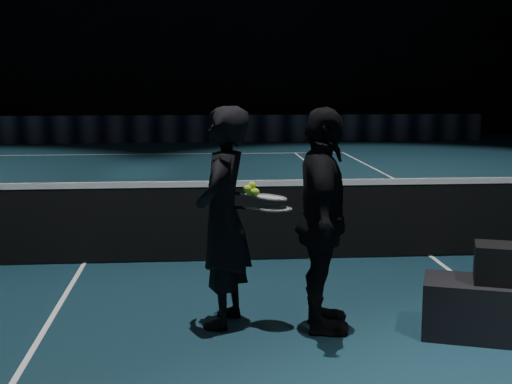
# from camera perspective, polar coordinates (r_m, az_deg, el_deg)

# --- Properties ---
(floor) EXTENTS (36.00, 36.00, 0.00)m
(floor) POSITION_cam_1_polar(r_m,az_deg,el_deg) (8.52, -13.58, -5.59)
(floor) COLOR #0D2430
(floor) RESTS_ON ground
(court_lines) EXTENTS (10.98, 23.78, 0.01)m
(court_lines) POSITION_cam_1_polar(r_m,az_deg,el_deg) (8.52, -13.58, -5.56)
(court_lines) COLOR white
(court_lines) RESTS_ON floor
(net_mesh) EXTENTS (12.80, 0.02, 0.86)m
(net_mesh) POSITION_cam_1_polar(r_m,az_deg,el_deg) (8.42, -13.69, -2.62)
(net_mesh) COLOR black
(net_mesh) RESTS_ON floor
(net_tape) EXTENTS (12.80, 0.03, 0.07)m
(net_tape) POSITION_cam_1_polar(r_m,az_deg,el_deg) (8.34, -13.81, 0.51)
(net_tape) COLOR white
(net_tape) RESTS_ON net_mesh
(sponsor_backdrop) EXTENTS (22.00, 0.15, 0.90)m
(sponsor_backdrop) POSITION_cam_1_polar(r_m,az_deg,el_deg) (23.74, -8.01, 5.01)
(sponsor_backdrop) COLOR black
(sponsor_backdrop) RESTS_ON floor
(player_a) EXTENTS (0.64, 0.80, 1.90)m
(player_a) POSITION_cam_1_polar(r_m,az_deg,el_deg) (6.09, -2.66, -2.05)
(player_a) COLOR black
(player_a) RESTS_ON floor
(player_b) EXTENTS (0.59, 1.16, 1.90)m
(player_b) POSITION_cam_1_polar(r_m,az_deg,el_deg) (5.96, 5.34, -2.33)
(player_b) COLOR black
(player_b) RESTS_ON floor
(racket_lower) EXTENTS (0.71, 0.39, 0.03)m
(racket_lower) POSITION_cam_1_polar(r_m,az_deg,el_deg) (5.99, 1.54, -1.35)
(racket_lower) COLOR black
(racket_lower) RESTS_ON player_a
(racket_upper) EXTENTS (0.71, 0.35, 0.10)m
(racket_upper) POSITION_cam_1_polar(r_m,az_deg,el_deg) (6.02, 1.13, -0.44)
(racket_upper) COLOR black
(racket_upper) RESTS_ON player_b
(tennis_balls) EXTENTS (0.12, 0.10, 0.12)m
(tennis_balls) POSITION_cam_1_polar(r_m,az_deg,el_deg) (6.00, -0.29, 0.17)
(tennis_balls) COLOR #C7DE2F
(tennis_balls) RESTS_ON racket_upper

